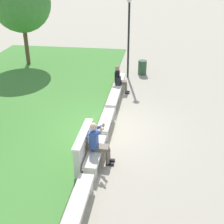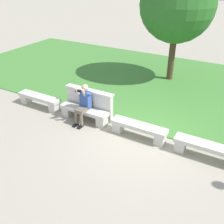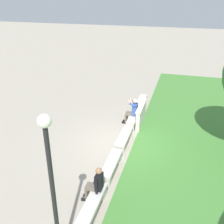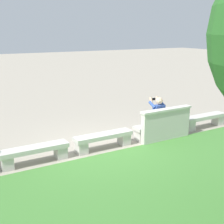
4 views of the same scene
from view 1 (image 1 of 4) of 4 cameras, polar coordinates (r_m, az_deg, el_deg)
ground_plane at (r=11.20m, az=-1.12°, el=-3.28°), size 80.00×80.00×0.00m
bench_main at (r=7.82m, az=-5.99°, el=-15.99°), size 1.76×0.40×0.45m
bench_near at (r=9.37m, az=-3.10°, el=-7.77°), size 1.76×0.40×0.45m
bench_mid at (r=11.06m, az=-1.13°, el=-1.96°), size 1.76×0.40×0.45m
bench_far at (r=12.85m, az=0.29°, el=2.27°), size 1.76×0.40×0.45m
bench_end at (r=14.70m, az=1.36°, el=5.46°), size 1.76×0.40×0.45m
backrest_wall_with_plaque at (r=9.31m, az=-5.19°, el=-6.46°), size 1.82×0.24×1.01m
person_photographer at (r=9.16m, az=-2.62°, el=-5.33°), size 0.47×0.72×1.32m
person_distant at (r=14.07m, az=1.39°, el=6.11°), size 0.48×0.67×1.26m
backpack at (r=13.92m, az=1.21°, el=5.69°), size 0.28×0.24×0.43m
tree_behind_wall at (r=18.16m, az=-16.26°, el=18.64°), size 3.13×3.13×4.97m
trash_bin at (r=16.59m, az=5.56°, el=8.12°), size 0.44×0.44×0.75m
lamp_post at (r=15.57m, az=3.10°, el=15.37°), size 0.28×0.28×3.96m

